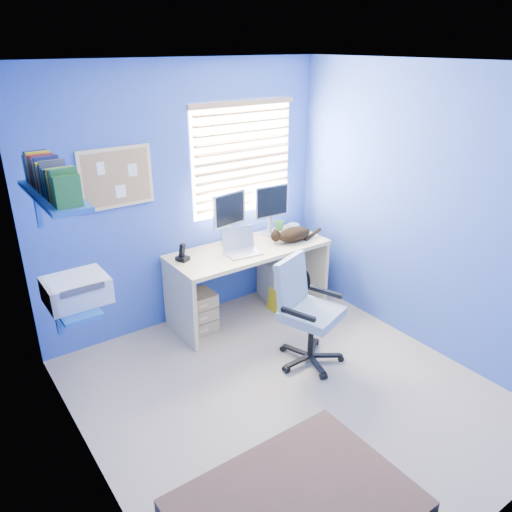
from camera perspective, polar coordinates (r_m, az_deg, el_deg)
floor at (r=4.19m, az=3.60°, el=-15.46°), size 3.00×3.20×0.00m
ceiling at (r=3.27m, az=4.77°, el=21.12°), size 3.00×3.20×0.00m
wall_back at (r=4.81m, az=-8.08°, el=6.55°), size 3.00×0.01×2.50m
wall_front at (r=2.66m, az=26.77°, el=-10.57°), size 3.00×0.01×2.50m
wall_left at (r=2.92m, az=-19.52°, el=-6.17°), size 0.01×3.20×2.50m
wall_right at (r=4.59m, az=18.84°, el=4.68°), size 0.01×3.20×2.50m
desk at (r=5.09m, az=-0.81°, el=-2.91°), size 1.62×0.65×0.74m
laptop at (r=4.76m, az=-1.46°, el=1.50°), size 0.36×0.30×0.22m
monitor_left at (r=4.96m, az=-3.15°, el=4.34°), size 0.41×0.19×0.54m
monitor_right at (r=5.20m, az=1.65°, el=5.29°), size 0.41×0.14×0.54m
phone at (r=4.67m, az=-8.44°, el=0.44°), size 0.13×0.14×0.17m
mug at (r=5.39m, az=2.66°, el=3.48°), size 0.10×0.09×0.10m
cd_spindle at (r=5.40m, az=4.30°, el=3.29°), size 0.13×0.13×0.07m
cat at (r=5.11m, az=4.39°, el=2.50°), size 0.43×0.29×0.14m
tower_pc at (r=5.43m, az=1.95°, el=-2.87°), size 0.27×0.47×0.45m
drawer_boxes at (r=4.90m, az=-6.82°, el=-6.40°), size 0.35×0.28×0.41m
yellow_book at (r=5.26m, az=2.04°, el=-5.08°), size 0.03×0.17×0.24m
backpack at (r=5.66m, az=6.33°, el=-2.58°), size 0.29×0.23×0.32m
office_chair at (r=4.40m, az=5.79°, el=-7.84°), size 0.70×0.70×0.95m
window_blinds at (r=5.03m, az=-1.42°, el=11.04°), size 1.15×0.05×1.10m
corkboard at (r=4.47m, az=-15.64°, el=8.61°), size 0.64×0.02×0.52m
wall_shelves at (r=3.55m, az=-21.24°, el=2.12°), size 0.42×0.90×1.05m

